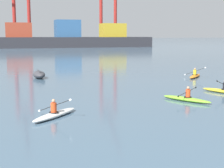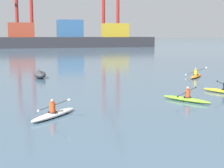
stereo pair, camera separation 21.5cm
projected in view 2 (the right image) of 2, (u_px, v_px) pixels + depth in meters
The scene contains 6 objects.
container_barge at pixel (70, 38), 109.93m from camera, with size 55.97×9.36×8.86m.
capsized_dinghy at pixel (40, 74), 32.44m from camera, with size 1.25×2.66×0.76m.
kayak_lime at pixel (186, 99), 21.19m from camera, with size 2.20×3.25×0.95m.
kayak_orange at pixel (196, 76), 32.95m from camera, with size 2.79×2.86×1.09m.
kayak_white at pixel (54, 114), 17.14m from camera, with size 2.82×2.84×1.07m.
kayak_yellow at pixel (224, 91), 24.15m from camera, with size 2.01×3.35×1.04m.
Camera 2 is at (-8.31, -4.25, 4.17)m, focal length 54.01 mm.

